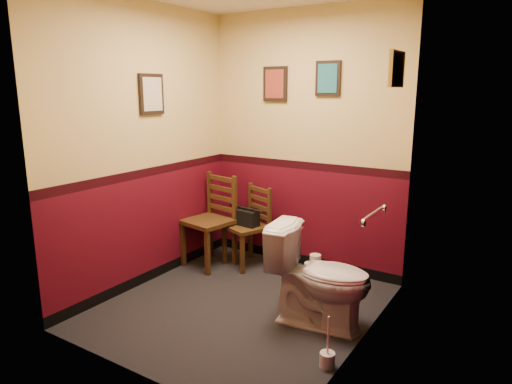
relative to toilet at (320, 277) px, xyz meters
The scene contains 16 objects.
floor 0.83m from the toilet, behind, with size 2.20×2.40×0.00m, color black.
wall_back 1.63m from the toilet, 122.74° to the left, with size 2.20×2.70×0.00m, color #4B0916.
wall_front 1.74m from the toilet, 119.36° to the right, with size 2.20×2.70×0.00m, color #4B0916.
wall_left 2.05m from the toilet, behind, with size 2.40×2.70×0.00m, color #4B0916.
wall_right 1.02m from the toilet, 11.91° to the right, with size 2.40×2.70×0.00m, color #4B0916.
grab_bar 0.66m from the toilet, 25.93° to the left, with size 0.05×0.56×0.06m.
framed_print_back_a 2.17m from the toilet, 134.22° to the left, with size 0.28×0.04×0.36m.
framed_print_back_b 1.99m from the toilet, 113.15° to the left, with size 0.26×0.04×0.34m.
framed_print_left 2.30m from the toilet, behind, with size 0.04×0.30×0.38m.
framed_print_right 1.76m from the toilet, 55.34° to the left, with size 0.04×0.34×0.28m.
toilet is the anchor object (origin of this frame).
toilet_brush 0.69m from the toilet, 59.53° to the right, with size 0.11×0.11×0.38m.
chair_left 1.67m from the toilet, 159.29° to the left, with size 0.54×0.54×1.00m.
chair_right 1.45m from the toilet, 146.37° to the left, with size 0.53×0.53×0.87m.
handbag 1.45m from the toilet, 147.91° to the left, with size 0.29×0.17×0.20m.
tp_stack 1.10m from the toilet, 116.61° to the left, with size 0.25×0.13×0.22m.
Camera 1 is at (2.12, -3.10, 1.90)m, focal length 32.00 mm.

